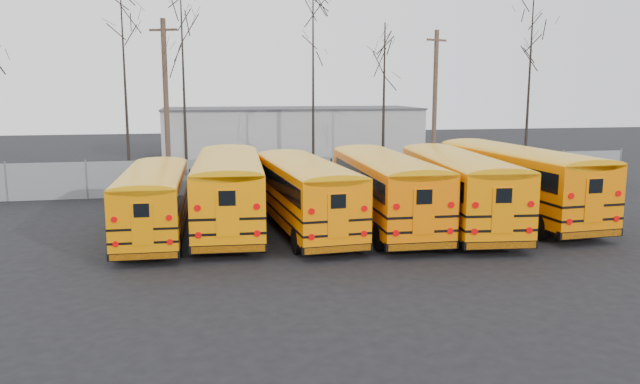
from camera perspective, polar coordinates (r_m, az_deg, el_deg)
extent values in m
plane|color=black|center=(24.22, 3.70, -4.63)|extent=(120.00, 120.00, 0.00)
cube|color=gray|center=(35.56, -1.14, 1.62)|extent=(40.00, 0.04, 2.00)
cube|color=#ABABA6|center=(55.42, -2.62, 5.52)|extent=(22.00, 8.00, 4.00)
cylinder|color=black|center=(22.86, -18.08, -4.78)|extent=(0.27, 0.92, 0.91)
cylinder|color=black|center=(22.64, -12.89, -4.67)|extent=(0.27, 0.92, 0.91)
cylinder|color=black|center=(30.30, -16.03, -1.21)|extent=(0.27, 0.92, 0.91)
cylinder|color=black|center=(30.13, -12.13, -1.10)|extent=(0.27, 0.92, 0.91)
cube|color=orange|center=(25.39, -14.95, -0.74)|extent=(2.46, 8.54, 2.15)
cube|color=orange|center=(30.43, -14.07, -0.20)|extent=(2.09, 1.59, 0.91)
cube|color=black|center=(25.14, -15.04, 0.27)|extent=(2.47, 7.63, 0.64)
cube|color=black|center=(26.28, -14.74, -1.86)|extent=(2.52, 10.12, 0.08)
cube|color=black|center=(26.19, -14.79, -0.88)|extent=(2.52, 10.12, 0.08)
cube|color=black|center=(21.59, -15.80, -5.62)|extent=(2.34, 0.25, 0.26)
cube|color=black|center=(31.24, -13.94, -0.88)|extent=(2.20, 0.23, 0.24)
cube|color=orange|center=(21.24, -15.96, -2.84)|extent=(0.69, 0.05, 1.42)
cylinder|color=#B20505|center=(21.49, -18.19, -4.56)|extent=(0.20, 0.04, 0.20)
cylinder|color=#B20505|center=(21.30, -13.56, -4.47)|extent=(0.20, 0.04, 0.20)
cylinder|color=#B20505|center=(21.31, -18.31, -2.41)|extent=(0.20, 0.04, 0.20)
cylinder|color=#B20505|center=(21.11, -13.64, -2.30)|extent=(0.20, 0.04, 0.20)
cylinder|color=black|center=(23.06, -11.28, -4.19)|extent=(0.35, 1.06, 1.04)
cylinder|color=black|center=(23.02, -5.41, -4.07)|extent=(0.35, 1.06, 1.04)
cylinder|color=black|center=(31.62, -10.33, -0.43)|extent=(0.35, 1.06, 1.04)
cylinder|color=black|center=(31.59, -6.06, -0.33)|extent=(0.35, 1.06, 1.04)
cube|color=#FF8801|center=(26.09, -8.34, 0.24)|extent=(3.14, 9.82, 2.45)
cube|color=#FF8801|center=(31.86, -8.22, 0.66)|extent=(2.44, 1.90, 1.04)
cube|color=black|center=(25.80, -8.37, 1.36)|extent=(3.12, 8.78, 0.73)
cube|color=black|center=(27.09, -8.29, -1.04)|extent=(3.27, 11.61, 0.09)
cube|color=black|center=(27.00, -8.31, 0.05)|extent=(3.27, 11.61, 0.09)
cube|color=black|center=(21.71, -8.37, -5.12)|extent=(2.68, 0.38, 0.29)
cube|color=black|center=(32.77, -8.18, -0.11)|extent=(2.51, 0.35, 0.27)
cube|color=#FF8801|center=(21.32, -8.46, -1.94)|extent=(0.78, 0.08, 1.62)
cylinder|color=#B20505|center=(21.50, -11.05, -3.91)|extent=(0.23, 0.05, 0.23)
cylinder|color=#B20505|center=(21.47, -5.76, -3.79)|extent=(0.23, 0.05, 0.23)
cylinder|color=#B20505|center=(21.30, -11.14, -1.45)|extent=(0.23, 0.05, 0.23)
cylinder|color=#B20505|center=(21.27, -5.81, -1.34)|extent=(0.23, 0.05, 0.23)
cylinder|color=black|center=(22.47, -2.09, -4.45)|extent=(0.35, 1.00, 0.98)
cylinder|color=black|center=(23.06, 3.31, -4.09)|extent=(0.35, 1.00, 0.98)
cylinder|color=black|center=(30.41, -5.64, -0.77)|extent=(0.35, 1.00, 0.98)
cylinder|color=black|center=(30.85, -1.57, -0.58)|extent=(0.35, 1.00, 0.98)
cube|color=orange|center=(25.54, -1.31, -0.08)|extent=(3.15, 9.32, 2.31)
cube|color=orange|center=(30.86, -3.73, 0.34)|extent=(2.34, 1.84, 0.98)
cube|color=black|center=(25.27, -1.21, 1.00)|extent=(3.11, 8.34, 0.69)
cube|color=black|center=(26.47, -1.74, -1.31)|extent=(3.31, 11.01, 0.09)
cube|color=black|center=(26.38, -1.75, -0.26)|extent=(3.31, 11.01, 0.09)
cube|color=black|center=(21.57, 1.58, -5.18)|extent=(2.53, 0.41, 0.28)
cube|color=black|center=(31.71, -4.00, -0.41)|extent=(2.37, 0.38, 0.26)
cube|color=orange|center=(21.19, 1.68, -2.17)|extent=(0.74, 0.10, 1.53)
cylinder|color=#B20505|center=(21.09, -0.77, -4.14)|extent=(0.22, 0.06, 0.22)
cylinder|color=#B20505|center=(21.62, 4.05, -3.82)|extent=(0.22, 0.06, 0.22)
cylinder|color=#B20505|center=(20.90, -0.77, -1.78)|extent=(0.22, 0.06, 0.22)
cylinder|color=#B20505|center=(21.43, 4.08, -1.52)|extent=(0.22, 0.06, 0.22)
cylinder|color=black|center=(23.02, 5.45, -4.08)|extent=(0.31, 1.04, 1.03)
cylinder|color=black|center=(23.73, 10.91, -3.80)|extent=(0.31, 1.04, 1.03)
cylinder|color=black|center=(31.30, 1.30, -0.38)|extent=(0.31, 1.04, 1.03)
cylinder|color=black|center=(31.82, 5.43, -0.26)|extent=(0.31, 1.04, 1.03)
cube|color=#FC6E01|center=(26.26, 6.04, 0.31)|extent=(2.77, 9.65, 2.43)
cube|color=#FC6E01|center=(31.80, 3.24, 0.71)|extent=(2.36, 1.80, 1.03)
cube|color=black|center=(25.98, 6.18, 1.42)|extent=(2.79, 8.62, 0.72)
cube|color=black|center=(27.22, 5.51, -0.95)|extent=(2.83, 11.43, 0.09)
cube|color=black|center=(27.13, 5.53, 0.13)|extent=(2.83, 11.43, 0.09)
cube|color=black|center=(22.13, 9.29, -4.87)|extent=(2.65, 0.28, 0.29)
cube|color=black|center=(32.69, 2.91, -0.05)|extent=(2.48, 0.25, 0.27)
cube|color=#FC6E01|center=(21.75, 9.47, -1.78)|extent=(0.78, 0.06, 1.60)
cylinder|color=#B20505|center=(21.60, 6.97, -3.76)|extent=(0.23, 0.05, 0.23)
cylinder|color=#B20505|center=(22.23, 11.82, -3.51)|extent=(0.23, 0.05, 0.23)
cylinder|color=#B20505|center=(21.40, 7.02, -1.34)|extent=(0.23, 0.05, 0.23)
cylinder|color=#B20505|center=(22.04, 11.91, -1.16)|extent=(0.23, 0.05, 0.23)
cylinder|color=black|center=(23.69, 12.28, -3.86)|extent=(0.39, 1.07, 1.04)
cylinder|color=black|center=(24.51, 17.55, -3.64)|extent=(0.39, 1.07, 1.04)
cylinder|color=black|center=(31.96, 7.51, -0.24)|extent=(0.39, 1.07, 1.04)
cylinder|color=black|center=(32.57, 11.55, -0.17)|extent=(0.39, 1.07, 1.04)
cube|color=orange|center=(26.97, 12.57, 0.42)|extent=(3.49, 9.90, 2.45)
cube|color=orange|center=(32.51, 9.41, 0.81)|extent=(2.50, 1.98, 1.04)
cube|color=black|center=(26.70, 12.75, 1.51)|extent=(3.44, 8.86, 0.73)
cube|color=black|center=(27.93, 11.95, -0.82)|extent=(3.69, 11.68, 0.09)
cube|color=black|center=(27.84, 11.99, 0.23)|extent=(3.69, 11.68, 0.09)
cube|color=black|center=(22.86, 16.14, -4.65)|extent=(2.68, 0.47, 0.29)
cube|color=black|center=(33.40, 9.01, 0.05)|extent=(2.51, 0.44, 0.27)
cube|color=orange|center=(22.49, 16.39, -1.62)|extent=(0.78, 0.11, 1.62)
cylinder|color=#B20505|center=(22.28, 13.95, -3.54)|extent=(0.23, 0.06, 0.23)
cylinder|color=#B20505|center=(23.01, 18.61, -3.34)|extent=(0.23, 0.06, 0.23)
cylinder|color=#B20505|center=(22.09, 14.05, -1.17)|extent=(0.23, 0.06, 0.23)
cylinder|color=#B20505|center=(22.83, 18.74, -1.05)|extent=(0.23, 0.06, 0.23)
cylinder|color=black|center=(25.98, 19.42, -2.96)|extent=(0.38, 1.10, 1.08)
cylinder|color=black|center=(27.42, 23.64, -2.58)|extent=(0.38, 1.10, 1.08)
cylinder|color=black|center=(33.69, 10.73, 0.21)|extent=(0.38, 1.10, 1.08)
cylinder|color=black|center=(34.81, 14.35, 0.37)|extent=(0.38, 1.10, 1.08)
cube|color=orange|center=(29.29, 17.68, 1.03)|extent=(3.42, 10.21, 2.54)
cube|color=orange|center=(34.48, 12.31, 1.28)|extent=(2.56, 2.01, 1.08)
cube|color=black|center=(29.04, 17.96, 2.07)|extent=(3.39, 9.13, 0.76)
cube|color=black|center=(30.18, 16.67, -0.18)|extent=(3.59, 12.06, 0.10)
cube|color=black|center=(30.09, 16.72, 0.83)|extent=(3.59, 12.06, 0.10)
cube|color=black|center=(25.61, 23.44, -3.51)|extent=(2.77, 0.44, 0.30)
cube|color=black|center=(35.33, 11.64, 0.52)|extent=(2.60, 0.40, 0.28)
cube|color=orange|center=(25.27, 23.81, -0.71)|extent=(0.81, 0.10, 1.67)
cylinder|color=#B20505|center=(24.78, 21.85, -2.55)|extent=(0.24, 0.06, 0.24)
cylinder|color=#B20505|center=(26.05, 25.47, -2.23)|extent=(0.24, 0.06, 0.24)
cylinder|color=#B20505|center=(24.60, 21.99, -0.34)|extent=(0.24, 0.06, 0.24)
cylinder|color=#B20505|center=(25.88, 25.62, -0.12)|extent=(0.24, 0.06, 0.24)
cylinder|color=#4F392D|center=(38.54, -13.88, 7.84)|extent=(0.31, 0.31, 9.88)
cube|color=#4F392D|center=(38.66, -14.14, 14.19)|extent=(1.66, 0.84, 0.13)
cylinder|color=brown|center=(41.67, 10.44, 7.83)|extent=(0.30, 0.30, 9.53)
cube|color=brown|center=(41.75, 10.62, 13.50)|extent=(1.59, 0.83, 0.13)
cone|color=black|center=(37.41, -17.34, 8.39)|extent=(0.26, 0.26, 10.86)
cone|color=black|center=(37.45, -12.33, 8.94)|extent=(0.26, 0.26, 11.30)
cone|color=black|center=(39.95, -0.63, 9.94)|extent=(0.26, 0.26, 12.35)
cone|color=black|center=(41.42, 5.85, 8.27)|extent=(0.26, 0.26, 10.02)
cone|color=black|center=(42.62, 18.55, 8.96)|extent=(0.26, 0.26, 11.64)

